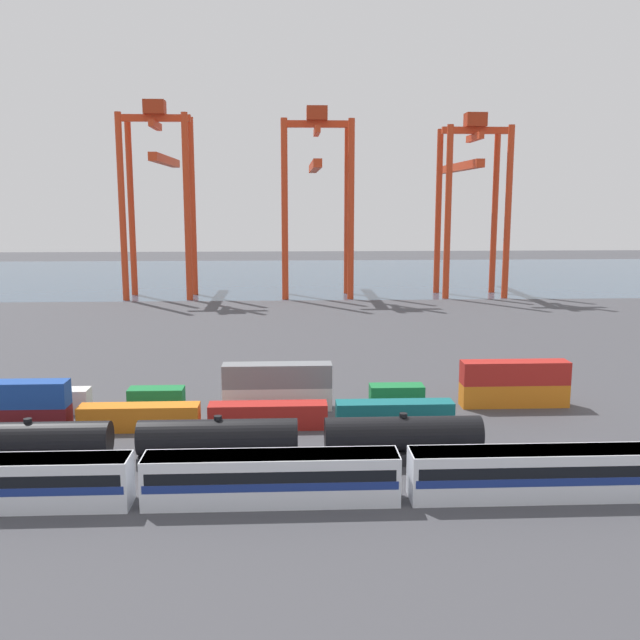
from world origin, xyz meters
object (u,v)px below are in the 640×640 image
Objects in this scene: shipping_container_6 at (395,414)px; gantry_crane_east at (469,185)px; passenger_train at (272,476)px; gantry_crane_west at (159,181)px; freight_tank_row at (124,443)px; shipping_container_2 at (9,419)px; gantry_crane_central at (316,184)px.

shipping_container_6 is 111.45m from gantry_crane_east.
passenger_train is 126.41m from gantry_crane_west.
shipping_container_2 is at bearing 144.02° from freight_tank_row.
shipping_container_6 is 0.26× the size of gantry_crane_west.
freight_tank_row is 116.30m from gantry_crane_west.
shipping_container_6 is at bearing 55.82° from passenger_train.
freight_tank_row is 1.41× the size of gantry_crane_central.
shipping_container_2 is (-26.83, 18.08, -0.84)m from passenger_train.
freight_tank_row is at bearing -117.50° from gantry_crane_east.
shipping_container_2 is at bearing -125.20° from gantry_crane_east.
shipping_container_6 is 105.55m from gantry_crane_central.
shipping_container_2 is (-13.84, 10.05, -0.84)m from freight_tank_row.
shipping_container_6 is (12.28, 18.08, -0.84)m from passenger_train.
shipping_container_6 is at bearing -108.07° from gantry_crane_east.
gantry_crane_west is (-28.95, 120.37, 25.52)m from passenger_train.
gantry_crane_east is (74.90, 0.90, -1.06)m from gantry_crane_west.
gantry_crane_east is (37.45, 0.87, -0.35)m from gantry_crane_central.
gantry_crane_west is 1.03× the size of gantry_crane_central.
gantry_crane_west is (-2.12, 102.29, 26.36)m from shipping_container_2.
shipping_container_6 is at bearing -87.88° from gantry_crane_central.
passenger_train is 21.87m from shipping_container_6.
passenger_train is 5.01× the size of shipping_container_2.
gantry_crane_central is (-3.78, 102.31, 25.65)m from shipping_container_6.
gantry_crane_east reaches higher than shipping_container_2.
gantry_crane_central reaches higher than freight_tank_row.
freight_tank_row is 117.06m from gantry_crane_central.
gantry_crane_west is at bearing 98.09° from freight_tank_row.
gantry_crane_west reaches higher than shipping_container_2.
freight_tank_row reaches higher than passenger_train.
passenger_train is 131.97m from gantry_crane_east.
passenger_train is 123.22m from gantry_crane_central.
gantry_crane_east is at bearing 69.25° from passenger_train.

